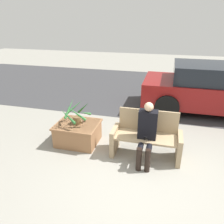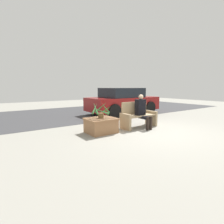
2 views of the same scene
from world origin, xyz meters
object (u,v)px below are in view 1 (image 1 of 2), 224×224
person_seated (147,131)px  parked_car (210,89)px  bench (146,137)px  potted_plant (76,114)px  planter_box (78,132)px

person_seated → parked_car: (1.55, 3.07, 0.05)m
bench → person_seated: person_seated is taller
potted_plant → parked_car: 4.18m
bench → planter_box: (-1.56, 0.09, -0.16)m
person_seated → parked_car: 3.44m
planter_box → potted_plant: (-0.00, -0.00, 0.46)m
planter_box → parked_car: parked_car is taller
person_seated → planter_box: 1.65m
bench → parked_car: (1.56, 2.88, 0.30)m
planter_box → parked_car: (3.12, 2.78, 0.45)m
person_seated → parked_car: bearing=63.3°
potted_plant → person_seated: bearing=-10.3°
planter_box → potted_plant: bearing=-129.2°
person_seated → planter_box: size_ratio=1.29×
planter_box → parked_car: size_ratio=0.24×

